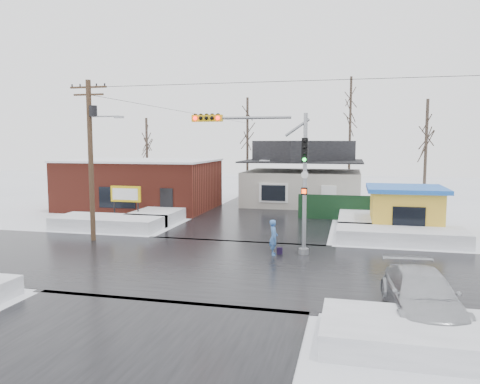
% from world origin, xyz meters
% --- Properties ---
extents(ground, '(120.00, 120.00, 0.00)m').
position_xyz_m(ground, '(0.00, 0.00, 0.00)').
color(ground, white).
rests_on(ground, ground).
extents(road_ns, '(10.00, 120.00, 0.02)m').
position_xyz_m(road_ns, '(0.00, 0.00, 0.01)').
color(road_ns, black).
rests_on(road_ns, ground).
extents(road_ew, '(120.00, 10.00, 0.02)m').
position_xyz_m(road_ew, '(0.00, 0.00, 0.01)').
color(road_ew, black).
rests_on(road_ew, ground).
extents(snowbank_nw, '(7.00, 3.00, 0.80)m').
position_xyz_m(snowbank_nw, '(-9.00, 7.00, 0.40)').
color(snowbank_nw, white).
rests_on(snowbank_nw, ground).
extents(snowbank_ne, '(7.00, 3.00, 0.80)m').
position_xyz_m(snowbank_ne, '(9.00, 7.00, 0.40)').
color(snowbank_ne, white).
rests_on(snowbank_ne, ground).
extents(snowbank_se, '(7.00, 3.00, 0.70)m').
position_xyz_m(snowbank_se, '(9.00, -7.00, 0.35)').
color(snowbank_se, white).
rests_on(snowbank_se, ground).
extents(snowbank_nside_w, '(3.00, 8.00, 0.80)m').
position_xyz_m(snowbank_nside_w, '(-7.00, 12.00, 0.40)').
color(snowbank_nside_w, white).
rests_on(snowbank_nside_w, ground).
extents(snowbank_nside_e, '(3.00, 8.00, 0.80)m').
position_xyz_m(snowbank_nside_e, '(7.00, 12.00, 0.40)').
color(snowbank_nside_e, white).
rests_on(snowbank_nside_e, ground).
extents(traffic_signal, '(6.05, 0.68, 7.00)m').
position_xyz_m(traffic_signal, '(2.43, 2.97, 4.54)').
color(traffic_signal, gray).
rests_on(traffic_signal, ground).
extents(utility_pole, '(3.15, 0.44, 9.00)m').
position_xyz_m(utility_pole, '(-7.93, 3.50, 5.11)').
color(utility_pole, '#382619').
rests_on(utility_pole, ground).
extents(brick_building, '(12.20, 8.20, 4.12)m').
position_xyz_m(brick_building, '(-11.00, 15.99, 2.08)').
color(brick_building, maroon).
rests_on(brick_building, ground).
extents(marquee_sign, '(2.20, 0.21, 2.55)m').
position_xyz_m(marquee_sign, '(-9.00, 9.49, 1.92)').
color(marquee_sign, black).
rests_on(marquee_sign, ground).
extents(house, '(10.40, 8.40, 5.76)m').
position_xyz_m(house, '(2.00, 22.00, 2.62)').
color(house, beige).
rests_on(house, ground).
extents(kiosk, '(4.60, 4.60, 2.88)m').
position_xyz_m(kiosk, '(9.50, 9.99, 1.46)').
color(kiosk, gold).
rests_on(kiosk, ground).
extents(fence, '(8.00, 0.12, 1.80)m').
position_xyz_m(fence, '(6.50, 14.00, 0.90)').
color(fence, black).
rests_on(fence, ground).
extents(tree_far_left, '(3.00, 3.00, 10.00)m').
position_xyz_m(tree_far_left, '(-4.00, 26.00, 7.95)').
color(tree_far_left, '#332821').
rests_on(tree_far_left, ground).
extents(tree_far_mid, '(3.00, 3.00, 12.00)m').
position_xyz_m(tree_far_mid, '(6.00, 28.00, 9.54)').
color(tree_far_mid, '#332821').
rests_on(tree_far_mid, ground).
extents(tree_far_right, '(3.00, 3.00, 9.00)m').
position_xyz_m(tree_far_right, '(12.00, 20.00, 7.16)').
color(tree_far_right, '#332821').
rests_on(tree_far_right, ground).
extents(tree_far_west, '(3.00, 3.00, 8.00)m').
position_xyz_m(tree_far_west, '(-14.00, 24.00, 6.36)').
color(tree_far_west, '#332821').
rests_on(tree_far_west, ground).
extents(pedestrian, '(0.54, 0.71, 1.76)m').
position_xyz_m(pedestrian, '(2.56, 2.47, 0.88)').
color(pedestrian, '#4170B6').
rests_on(pedestrian, ground).
extents(car, '(2.48, 5.22, 1.47)m').
position_xyz_m(car, '(8.50, -4.71, 0.73)').
color(car, '#B0B2B8').
rests_on(car, ground).
extents(shopping_bag, '(0.30, 0.20, 0.35)m').
position_xyz_m(shopping_bag, '(2.84, 2.63, 0.17)').
color(shopping_bag, black).
rests_on(shopping_bag, ground).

